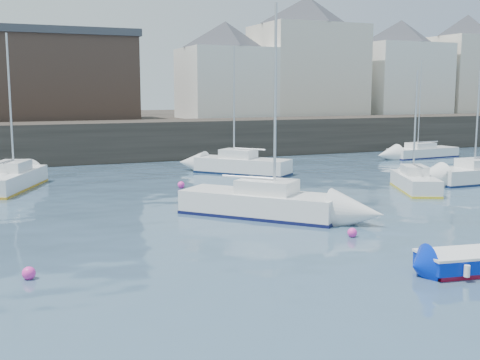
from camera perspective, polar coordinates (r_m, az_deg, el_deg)
name	(u,v)px	position (r m, az deg, el deg)	size (l,w,h in m)	color
water	(422,301)	(16.39, 16.88, -10.90)	(220.00, 220.00, 0.00)	#2D4760
quay_wall	(126,141)	(48.01, -10.77, 3.70)	(90.00, 5.00, 3.00)	#28231E
land_strip	(89,129)	(65.69, -14.12, 4.74)	(90.00, 32.00, 2.80)	#28231E
bldg_east_a	(307,56)	(61.72, 6.40, 11.60)	(13.36, 13.36, 11.80)	beige
bldg_east_b	(400,67)	(67.32, 14.93, 10.30)	(11.88, 11.88, 9.95)	white
bldg_east_c	(466,64)	(73.18, 20.62, 10.27)	(11.14, 11.14, 10.95)	beige
bldg_east_d	(226,69)	(57.34, -1.38, 10.45)	(11.14, 11.14, 8.95)	white
warehouse	(34,76)	(54.96, -18.94, 9.32)	(16.40, 10.40, 7.60)	#3D2D26
blue_dinghy	(476,260)	(19.28, 21.43, -7.10)	(3.56, 2.03, 0.64)	maroon
sailboat_b	(260,203)	(25.84, 1.96, -2.17)	(6.23, 6.62, 8.88)	white
sailboat_c	(415,182)	(33.66, 16.25, -0.17)	(3.42, 5.10, 6.44)	white
sailboat_f	(242,165)	(39.10, 0.19, 1.44)	(5.59, 6.08, 8.16)	white
sailboat_g	(423,152)	(51.00, 16.94, 2.55)	(6.28, 2.51, 7.75)	white
sailboat_h	(10,179)	(35.17, -20.96, 0.05)	(4.48, 6.85, 8.44)	white
buoy_near	(29,279)	(18.43, -19.36, -8.85)	(0.38, 0.38, 0.38)	#FF34B3
buoy_mid	(352,237)	(22.64, 10.58, -5.32)	(0.36, 0.36, 0.36)	#FF34B3
buoy_far	(181,188)	(33.54, -5.60, -0.76)	(0.39, 0.39, 0.39)	#FF34B3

